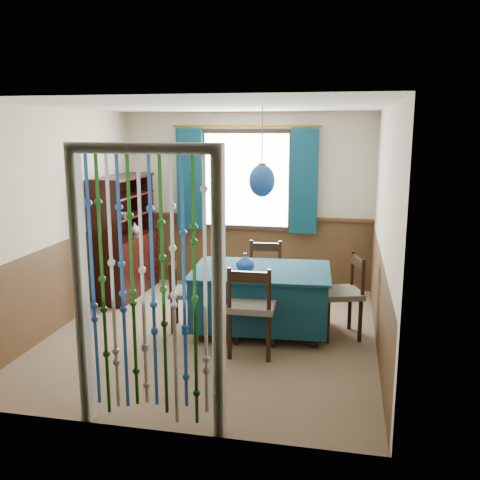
% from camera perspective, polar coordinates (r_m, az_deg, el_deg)
% --- Properties ---
extents(floor, '(4.00, 4.00, 0.00)m').
position_cam_1_polar(floor, '(6.14, -2.80, -9.93)').
color(floor, brown).
rests_on(floor, ground).
extents(ceiling, '(4.00, 4.00, 0.00)m').
position_cam_1_polar(ceiling, '(5.70, -3.07, 14.08)').
color(ceiling, silver).
rests_on(ceiling, ground).
extents(wall_back, '(3.60, 0.00, 3.60)m').
position_cam_1_polar(wall_back, '(7.72, 0.76, 4.22)').
color(wall_back, beige).
rests_on(wall_back, ground).
extents(wall_front, '(3.60, 0.00, 3.60)m').
position_cam_1_polar(wall_front, '(3.93, -10.18, -3.49)').
color(wall_front, beige).
rests_on(wall_front, ground).
extents(wall_left, '(0.00, 4.00, 4.00)m').
position_cam_1_polar(wall_left, '(6.47, -18.57, 2.11)').
color(wall_left, beige).
rests_on(wall_left, ground).
extents(wall_right, '(0.00, 4.00, 4.00)m').
position_cam_1_polar(wall_right, '(5.63, 15.13, 0.92)').
color(wall_right, beige).
rests_on(wall_right, ground).
extents(wainscot_back, '(3.60, 0.00, 3.60)m').
position_cam_1_polar(wainscot_back, '(7.84, 0.73, -1.23)').
color(wainscot_back, '#47301B').
rests_on(wainscot_back, ground).
extents(wainscot_front, '(3.60, 0.00, 3.60)m').
position_cam_1_polar(wainscot_front, '(4.20, -9.73, -13.34)').
color(wainscot_front, '#47301B').
rests_on(wainscot_front, ground).
extents(wainscot_left, '(0.00, 4.00, 4.00)m').
position_cam_1_polar(wainscot_left, '(6.63, -18.03, -4.29)').
color(wainscot_left, '#47301B').
rests_on(wainscot_left, ground).
extents(wainscot_right, '(0.00, 4.00, 4.00)m').
position_cam_1_polar(wainscot_right, '(5.81, 14.58, -6.35)').
color(wainscot_right, '#47301B').
rests_on(wainscot_right, ground).
extents(window, '(1.32, 0.12, 1.42)m').
position_cam_1_polar(window, '(7.64, 0.70, 6.40)').
color(window, black).
rests_on(window, wall_back).
extents(doorway, '(1.16, 0.12, 2.18)m').
position_cam_1_polar(doorway, '(4.04, -9.77, -6.00)').
color(doorway, silver).
rests_on(doorway, ground).
extents(dining_table, '(1.59, 1.15, 0.73)m').
position_cam_1_polar(dining_table, '(6.05, 2.25, -5.95)').
color(dining_table, '#0D3244').
rests_on(dining_table, floor).
extents(chair_near, '(0.48, 0.46, 0.95)m').
position_cam_1_polar(chair_near, '(5.43, 1.23, -7.18)').
color(chair_near, black).
rests_on(chair_near, floor).
extents(chair_far, '(0.47, 0.45, 0.89)m').
position_cam_1_polar(chair_far, '(6.66, 2.62, -3.85)').
color(chair_far, black).
rests_on(chair_far, floor).
extents(chair_left, '(0.44, 0.45, 0.81)m').
position_cam_1_polar(chair_left, '(6.17, -5.91, -5.60)').
color(chair_left, black).
rests_on(chair_left, floor).
extents(chair_right, '(0.55, 0.56, 0.92)m').
position_cam_1_polar(chair_right, '(6.02, 10.91, -5.62)').
color(chair_right, black).
rests_on(chair_right, floor).
extents(sideboard, '(0.48, 1.27, 1.65)m').
position_cam_1_polar(sideboard, '(7.55, -12.15, -1.43)').
color(sideboard, black).
rests_on(sideboard, floor).
extents(pendant_lamp, '(0.28, 0.28, 0.95)m').
position_cam_1_polar(pendant_lamp, '(5.79, 2.35, 6.37)').
color(pendant_lamp, olive).
rests_on(pendant_lamp, ceiling).
extents(vase_table, '(0.22, 0.22, 0.19)m').
position_cam_1_polar(vase_table, '(5.83, 0.56, -2.52)').
color(vase_table, navy).
rests_on(vase_table, dining_table).
extents(bowl_shelf, '(0.29, 0.29, 0.06)m').
position_cam_1_polar(bowl_shelf, '(7.23, -12.56, 2.65)').
color(bowl_shelf, beige).
rests_on(bowl_shelf, sideboard).
extents(vase_sideboard, '(0.20, 0.20, 0.17)m').
position_cam_1_polar(vase_sideboard, '(7.65, -11.19, 1.33)').
color(vase_sideboard, beige).
rests_on(vase_sideboard, sideboard).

